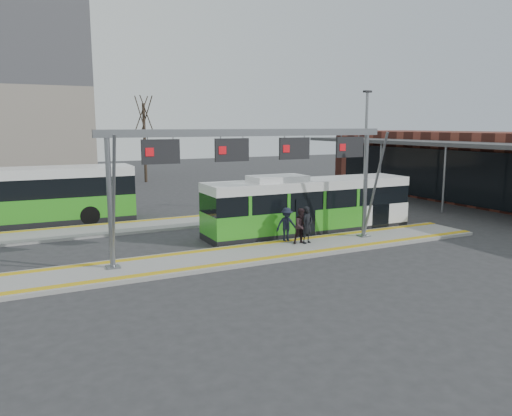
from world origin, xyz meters
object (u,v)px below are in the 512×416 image
Objects in this scene: passenger_a at (307,225)px; passenger_c at (287,224)px; hero_bus at (309,206)px; passenger_b at (302,226)px; gantry at (257,154)px.

passenger_a is 1.07× the size of passenger_c.
passenger_b is at bearing -127.37° from hero_bus.
gantry is 1.17× the size of hero_bus.
passenger_b reaches higher than passenger_c.
passenger_a reaches higher than passenger_c.
hero_bus reaches higher than passenger_b.
hero_bus is 3.10m from passenger_b.
hero_bus is at bearing 54.04° from passenger_b.
passenger_a is 0.28m from passenger_b.
hero_bus is at bearing 42.67° from passenger_c.
passenger_b is at bearing 151.02° from passenger_a.
passenger_b is (-1.91, -2.40, -0.43)m from hero_bus.
passenger_b is 1.03× the size of passenger_c.
hero_bus is at bearing 30.80° from gantry.
hero_bus is 6.53× the size of passenger_a.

